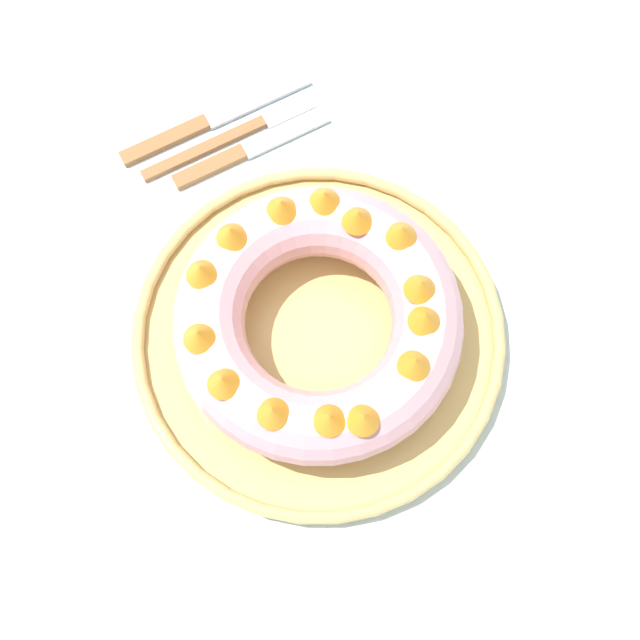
# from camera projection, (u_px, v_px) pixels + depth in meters

# --- Properties ---
(ground_plane) EXTENTS (8.00, 8.00, 0.00)m
(ground_plane) POSITION_uv_depth(u_px,v_px,m) (321.00, 472.00, 1.54)
(ground_plane) COLOR gray
(dining_table) EXTENTS (1.58, 1.16, 0.74)m
(dining_table) POSITION_uv_depth(u_px,v_px,m) (321.00, 366.00, 0.92)
(dining_table) COLOR silver
(dining_table) RESTS_ON ground_plane
(serving_dish) EXTENTS (0.35, 0.35, 0.02)m
(serving_dish) POSITION_uv_depth(u_px,v_px,m) (320.00, 335.00, 0.84)
(serving_dish) COLOR tan
(serving_dish) RESTS_ON dining_table
(bundt_cake) EXTENTS (0.26, 0.26, 0.08)m
(bundt_cake) POSITION_uv_depth(u_px,v_px,m) (320.00, 319.00, 0.80)
(bundt_cake) COLOR #E09EAD
(bundt_cake) RESTS_ON serving_dish
(fork) EXTENTS (0.02, 0.19, 0.01)m
(fork) POSITION_uv_depth(u_px,v_px,m) (241.00, 132.00, 0.92)
(fork) COLOR #936038
(fork) RESTS_ON dining_table
(serving_knife) EXTENTS (0.02, 0.21, 0.01)m
(serving_knife) POSITION_uv_depth(u_px,v_px,m) (204.00, 123.00, 0.92)
(serving_knife) COLOR #936038
(serving_knife) RESTS_ON dining_table
(cake_knife) EXTENTS (0.02, 0.17, 0.01)m
(cake_knife) POSITION_uv_depth(u_px,v_px,m) (241.00, 153.00, 0.91)
(cake_knife) COLOR #936038
(cake_knife) RESTS_ON dining_table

